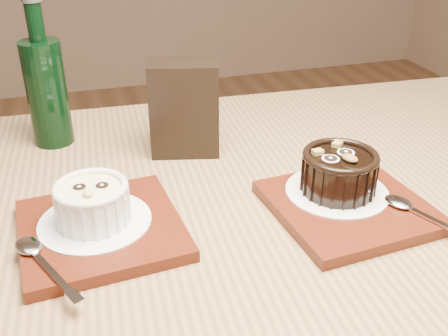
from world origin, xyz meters
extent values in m
cube|color=brown|center=(-0.16, -0.13, 0.73)|extent=(1.24, 0.86, 0.04)
cylinder|color=brown|center=(0.41, 0.19, 0.35)|extent=(0.06, 0.06, 0.71)
cube|color=#511B0D|center=(-0.31, -0.13, 0.76)|extent=(0.19, 0.19, 0.01)
cylinder|color=white|center=(-0.32, -0.12, 0.77)|extent=(0.13, 0.13, 0.00)
cylinder|color=white|center=(-0.32, -0.12, 0.79)|extent=(0.08, 0.08, 0.04)
cylinder|color=#F4EA95|center=(-0.32, -0.12, 0.81)|extent=(0.07, 0.07, 0.00)
torus|color=white|center=(-0.32, -0.12, 0.81)|extent=(0.08, 0.08, 0.01)
cylinder|color=black|center=(-0.33, -0.12, 0.81)|extent=(0.02, 0.02, 0.00)
cylinder|color=black|center=(-0.31, -0.12, 0.81)|extent=(0.02, 0.02, 0.00)
ellipsoid|color=#E3CE84|center=(-0.32, -0.13, 0.81)|extent=(0.02, 0.02, 0.01)
cube|color=#511B0D|center=(-0.02, -0.17, 0.76)|extent=(0.19, 0.19, 0.01)
cylinder|color=white|center=(-0.02, -0.14, 0.77)|extent=(0.13, 0.13, 0.00)
cylinder|color=black|center=(-0.02, -0.14, 0.79)|extent=(0.09, 0.09, 0.05)
cylinder|color=black|center=(-0.02, -0.14, 0.81)|extent=(0.08, 0.08, 0.00)
torus|color=black|center=(-0.02, -0.14, 0.82)|extent=(0.09, 0.09, 0.01)
cylinder|color=black|center=(-0.03, -0.14, 0.82)|extent=(0.02, 0.02, 0.00)
cylinder|color=black|center=(-0.01, -0.13, 0.82)|extent=(0.02, 0.02, 0.00)
ellipsoid|color=brown|center=(-0.01, -0.16, 0.82)|extent=(0.02, 0.03, 0.01)
cube|color=olive|center=(-0.04, -0.13, 0.82)|extent=(0.01, 0.01, 0.01)
cube|color=olive|center=(-0.01, -0.12, 0.82)|extent=(0.02, 0.02, 0.01)
cube|color=black|center=(-0.17, 0.06, 0.82)|extent=(0.11, 0.08, 0.14)
cylinder|color=black|center=(-0.36, 0.15, 0.83)|extent=(0.06, 0.06, 0.16)
cylinder|color=black|center=(-0.36, 0.15, 0.94)|extent=(0.02, 0.02, 0.06)
camera|label=1|loc=(-0.32, -0.65, 1.11)|focal=42.00mm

